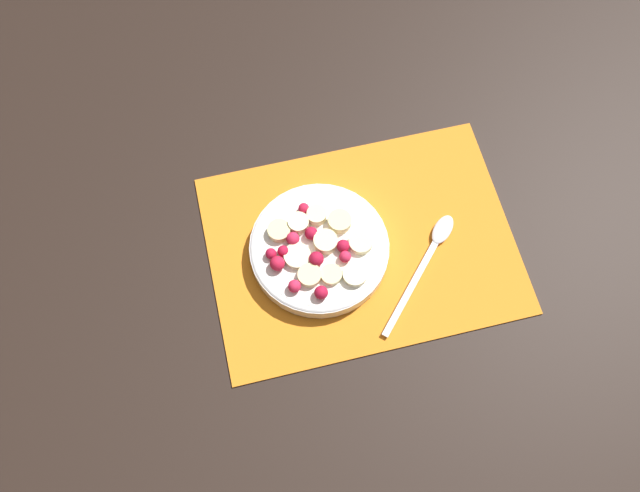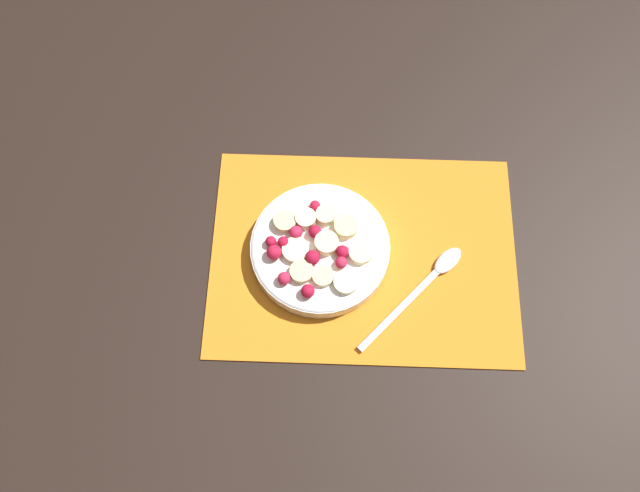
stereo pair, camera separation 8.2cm
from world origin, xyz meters
name	(u,v)px [view 1 (the left image)]	position (x,y,z in m)	size (l,w,h in m)	color
ground_plane	(361,245)	(0.00, 0.00, 0.00)	(3.00, 3.00, 0.00)	black
placemat	(361,244)	(0.00, 0.00, 0.00)	(0.42, 0.31, 0.01)	orange
fruit_bowl	(320,251)	(-0.06, 0.00, 0.02)	(0.19, 0.19, 0.05)	white
spoon	(431,251)	(0.09, -0.03, 0.01)	(0.15, 0.16, 0.01)	silver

